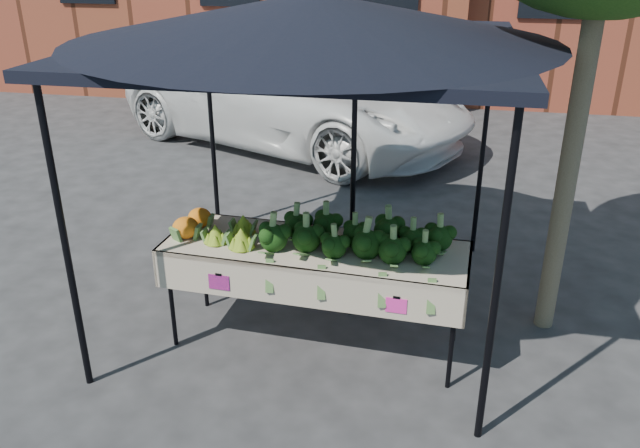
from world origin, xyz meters
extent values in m
plane|color=#27272A|center=(0.00, 0.00, 0.00)|extent=(90.00, 90.00, 0.00)
cube|color=#BBAC98|center=(-0.15, -0.01, 0.45)|extent=(2.44, 0.92, 0.90)
cube|color=#F22D8C|center=(-0.80, -0.41, 0.70)|extent=(0.17, 0.01, 0.12)
cube|color=#EC2CA0|center=(0.56, -0.41, 0.70)|extent=(0.17, 0.01, 0.12)
ellipsoid|color=black|center=(0.18, 0.01, 1.04)|extent=(1.49, 0.59, 0.29)
ellipsoid|color=#89A828|center=(-0.81, -0.03, 1.01)|extent=(0.45, 0.49, 0.22)
ellipsoid|color=orange|center=(-1.18, 0.05, 1.00)|extent=(0.25, 0.45, 0.20)
camera|label=1|loc=(0.79, -4.44, 3.11)|focal=36.06mm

